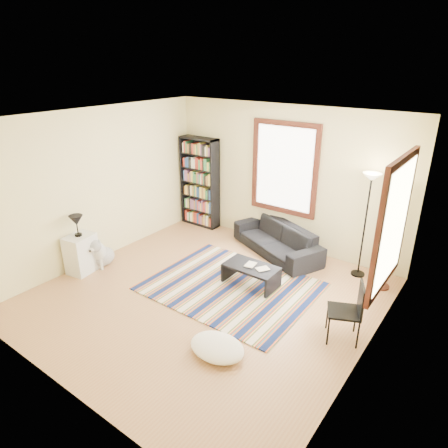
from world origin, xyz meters
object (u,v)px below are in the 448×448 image
Objects in this scene: floor_lamp at (365,226)px; white_cabinet at (81,254)px; sofa at (277,239)px; coffee_table at (251,275)px; dog at (102,251)px; side_table at (383,273)px; floor_cushion at (217,347)px; bookshelf at (200,182)px; folding_chair at (344,312)px.

white_cabinet is at bearing -145.21° from floor_lamp.
white_cabinet reaches higher than sofa.
white_cabinet is (-2.45, -2.71, 0.06)m from sofa.
dog is (-2.59, -1.03, 0.11)m from coffee_table.
side_table is 0.77× the size of white_cabinet.
side_table is at bearing 67.19° from floor_cushion.
coffee_table is (2.40, -1.59, -0.82)m from bookshelf.
dog is at bearing -158.34° from coffee_table.
bookshelf is at bearing -163.28° from sofa.
coffee_table is 0.48× the size of floor_lamp.
floor_lamp is 2.66× the size of white_cabinet.
bookshelf is at bearing 64.87° from dog.
floor_lamp is 1.97m from folding_chair.
bookshelf is 2.22× the size of coffee_table.
bookshelf is at bearing 132.09° from floor_cushion.
floor_cushion is 1.76m from folding_chair.
coffee_table reaches higher than floor_cushion.
bookshelf is 4.52m from floor_cushion.
bookshelf is 4.66m from folding_chair.
floor_cushion is 1.31× the size of dog.
coffee_table is at bearing 0.83° from dog.
coffee_table is 1.80m from floor_cushion.
floor_lamp is 4.69m from dog.
folding_chair reaches higher than sofa.
bookshelf is 1.08× the size of floor_lamp.
bookshelf is 2.99m from coffee_table.
white_cabinet reaches higher than side_table.
side_table is at bearing -4.77° from bookshelf.
coffee_table is at bearing -145.65° from side_table.
floor_cushion is at bearing -104.08° from floor_lamp.
folding_chair is 1.47× the size of dog.
bookshelf is 2.86× the size of white_cabinet.
bookshelf reaches higher than side_table.
dog is at bearing -152.76° from side_table.
coffee_table is 3.04m from white_cabinet.
dog is (-4.40, -2.26, 0.02)m from side_table.
coffee_table is at bearing -133.71° from floor_lamp.
side_table is (0.45, -0.18, -0.66)m from floor_lamp.
dog reaches higher than coffee_table.
bookshelf reaches higher than floor_lamp.
dog is (-3.95, -2.45, -0.64)m from floor_lamp.
white_cabinet is at bearing -108.17° from sofa.
bookshelf is at bearing 177.40° from floor_lamp.
floor_lamp is at bearing 10.96° from dog.
white_cabinet is (-4.05, -2.81, -0.58)m from floor_lamp.
dog is (-2.35, -2.35, 0.00)m from sofa.
sofa is 1.34m from coffee_table.
dog is (-0.20, -2.62, -0.71)m from bookshelf.
sofa is 3.67× the size of side_table.
coffee_table is 2.79m from dog.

